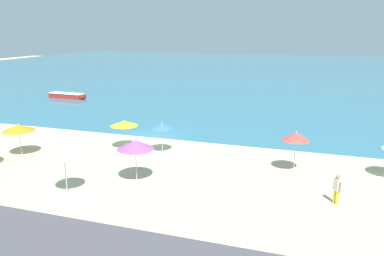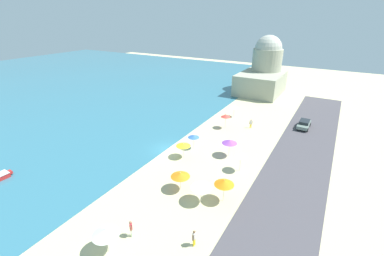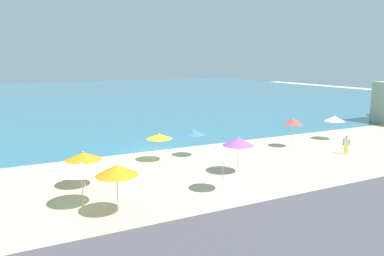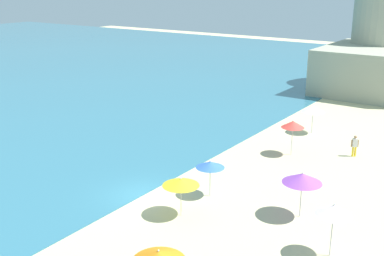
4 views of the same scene
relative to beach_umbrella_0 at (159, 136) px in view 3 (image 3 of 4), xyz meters
name	(u,v)px [view 3 (image 3 of 4)]	position (x,y,z in m)	size (l,w,h in m)	color
ground_plane	(152,151)	(0.64, 3.38, -1.99)	(160.00, 160.00, 0.00)	#C6BC8F
sea	(61,97)	(0.64, 58.38, -1.96)	(150.00, 110.00, 0.05)	#316D83
coastal_road	(296,236)	(0.64, -14.62, -1.96)	(80.00, 8.00, 0.06)	#48454A
beach_umbrella_0	(159,136)	(0.00, 0.00, 0.00)	(2.05, 2.05, 2.25)	#B2B2B7
beach_umbrella_2	(223,154)	(0.72, -8.20, 0.40)	(1.72, 1.72, 2.71)	#B2B2B7
beach_umbrella_3	(117,170)	(-5.81, -8.74, 0.42)	(2.15, 2.15, 2.75)	#B2B2B7
beach_umbrella_4	(81,168)	(-7.16, -6.70, 0.16)	(2.34, 2.34, 2.48)	#B2B2B7
beach_umbrella_5	(293,122)	(12.49, -1.06, 0.39)	(1.71, 1.71, 2.70)	#B2B2B7
beach_umbrella_6	(194,133)	(3.03, 0.05, 0.03)	(1.73, 1.73, 2.28)	#B2B2B7
beach_umbrella_7	(335,119)	(18.45, -0.32, 0.13)	(1.94, 1.94, 2.45)	#B2B2B7
beach_umbrella_8	(238,142)	(3.64, -5.46, 0.30)	(2.18, 2.18, 2.64)	#B2B2B7
beach_umbrella_9	(83,156)	(-6.46, -3.63, 0.03)	(2.23, 2.23, 2.32)	#B2B2B7
bather_0	(346,144)	(14.82, -5.01, -1.09)	(0.39, 0.48, 1.61)	yellow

